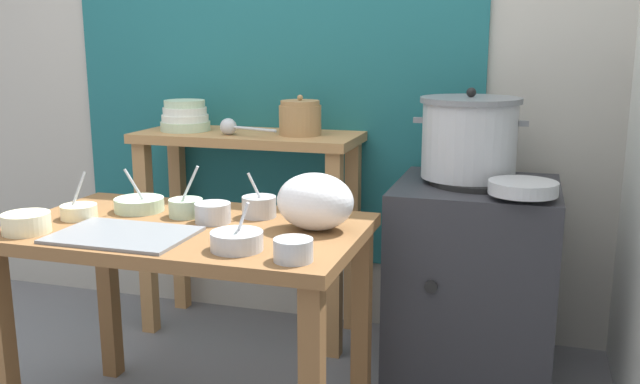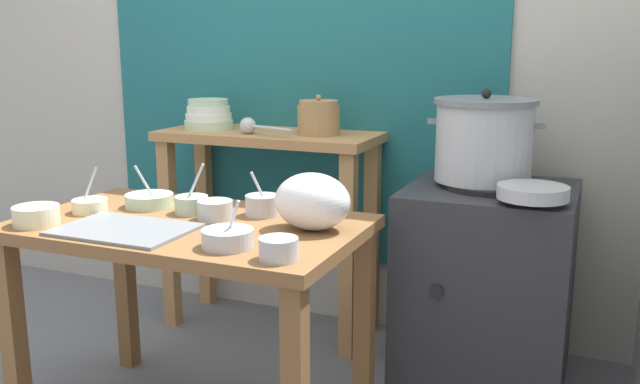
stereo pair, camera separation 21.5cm
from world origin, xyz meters
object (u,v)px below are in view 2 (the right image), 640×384
object	(u,v)px
back_shelf_table	(269,182)
prep_bowl_0	(228,237)
prep_bowl_7	(279,248)
clay_pot	(319,118)
prep_bowl_3	(90,205)
steamer_pot	(484,140)
stove_block	(486,285)
prep_table	(191,255)
prep_bowl_4	(262,204)
ladle	(250,126)
wide_pan	(533,192)
prep_bowl_6	(36,215)
plastic_bag	(312,201)
prep_bowl_1	(215,209)
prep_bowl_5	(149,200)
bowl_stack_enamel	(209,115)
serving_tray	(124,229)
prep_bowl_2	(192,204)

from	to	relation	value
back_shelf_table	prep_bowl_0	xyz separation A→B (m)	(0.40, -1.03, 0.07)
prep_bowl_7	back_shelf_table	bearing A→B (deg)	118.25
clay_pot	prep_bowl_3	world-z (taller)	clay_pot
steamer_pot	stove_block	bearing A→B (deg)	-26.62
prep_table	prep_bowl_0	bearing A→B (deg)	-37.02
back_shelf_table	prep_bowl_4	bearing A→B (deg)	-64.57
ladle	wide_pan	bearing A→B (deg)	-12.31
prep_bowl_6	ladle	bearing A→B (deg)	76.20
plastic_bag	prep_bowl_1	xyz separation A→B (m)	(-0.34, -0.01, -0.05)
steamer_pot	prep_bowl_5	world-z (taller)	steamer_pot
bowl_stack_enamel	prep_bowl_3	xyz separation A→B (m)	(0.06, -0.85, -0.22)
back_shelf_table	prep_bowl_4	xyz separation A→B (m)	(0.32, -0.68, 0.08)
stove_block	prep_bowl_1	distance (m)	1.08
prep_bowl_0	prep_bowl_3	bearing A→B (deg)	165.22
clay_pot	serving_tray	world-z (taller)	clay_pot
plastic_bag	prep_bowl_1	distance (m)	0.34
bowl_stack_enamel	prep_bowl_5	world-z (taller)	bowl_stack_enamel
bowl_stack_enamel	prep_table	bearing A→B (deg)	-62.41
prep_table	prep_bowl_5	size ratio (longest dim) A/B	6.61
stove_block	steamer_pot	xyz separation A→B (m)	(-0.04, 0.02, 0.55)
stove_block	prep_bowl_2	bearing A→B (deg)	-145.46
prep_table	prep_bowl_7	bearing A→B (deg)	-28.76
prep_bowl_7	steamer_pot	bearing A→B (deg)	69.65
prep_bowl_2	serving_tray	bearing A→B (deg)	-103.71
prep_bowl_3	prep_bowl_7	distance (m)	0.84
clay_pot	prep_bowl_0	xyz separation A→B (m)	(0.16, -1.03, -0.22)
steamer_pot	prep_bowl_4	world-z (taller)	steamer_pot
back_shelf_table	prep_bowl_3	bearing A→B (deg)	-104.88
prep_bowl_1	prep_bowl_2	size ratio (longest dim) A/B	0.68
wide_pan	stove_block	bearing A→B (deg)	126.84
clay_pot	bowl_stack_enamel	distance (m)	0.53
stove_block	serving_tray	xyz separation A→B (m)	(-0.96, -0.88, 0.34)
prep_bowl_1	prep_bowl_7	xyz separation A→B (m)	(0.37, -0.29, -0.00)
steamer_pot	prep_bowl_1	size ratio (longest dim) A/B	3.68
clay_pot	prep_bowl_0	size ratio (longest dim) A/B	1.20
back_shelf_table	stove_block	world-z (taller)	back_shelf_table
prep_table	prep_bowl_7	distance (m)	0.52
prep_bowl_2	prep_bowl_4	xyz separation A→B (m)	(0.23, 0.07, 0.00)
bowl_stack_enamel	plastic_bag	xyz separation A→B (m)	(0.83, -0.76, -0.15)
prep_bowl_4	prep_bowl_3	bearing A→B (deg)	-160.99
serving_tray	wide_pan	world-z (taller)	wide_pan
stove_block	prep_bowl_3	xyz separation A→B (m)	(-1.21, -0.74, 0.36)
clay_pot	ladle	distance (m)	0.29
wide_pan	prep_bowl_0	xyz separation A→B (m)	(-0.75, -0.68, -0.05)
plastic_bag	prep_bowl_2	world-z (taller)	plastic_bag
bowl_stack_enamel	ladle	world-z (taller)	bowl_stack_enamel
prep_bowl_2	prep_bowl_1	bearing A→B (deg)	-20.26
wide_pan	prep_bowl_6	world-z (taller)	wide_pan
plastic_bag	wide_pan	world-z (taller)	plastic_bag
ladle	prep_bowl_0	size ratio (longest dim) A/B	1.89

